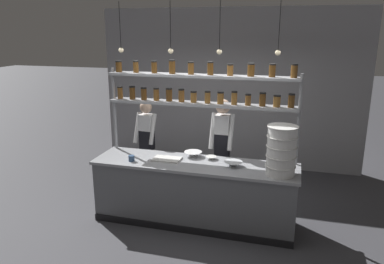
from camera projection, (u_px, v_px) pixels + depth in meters
name	position (u px, v px, depth m)	size (l,w,h in m)	color
ground_plane	(194.00, 221.00, 5.57)	(40.00, 40.00, 0.00)	#3D3D42
back_wall	(229.00, 89.00, 7.59)	(5.33, 0.12, 3.17)	#939399
prep_counter	(194.00, 192.00, 5.45)	(2.93, 0.76, 0.92)	slate
spice_shelf_unit	(201.00, 93.00, 5.38)	(2.81, 0.28, 2.33)	#999BA0
chef_left	(147.00, 141.00, 6.36)	(0.38, 0.30, 1.61)	black
chef_center	(222.00, 145.00, 5.82)	(0.37, 0.30, 1.74)	black
container_stack	(281.00, 151.00, 4.81)	(0.40, 0.40, 0.66)	white
cutting_board	(167.00, 159.00, 5.44)	(0.40, 0.26, 0.02)	silver
prep_bowl_near_left	(193.00, 154.00, 5.58)	(0.27, 0.27, 0.07)	white
prep_bowl_center_front	(233.00, 164.00, 5.17)	(0.26, 0.26, 0.07)	silver
prep_bowl_center_back	(211.00, 158.00, 5.47)	(0.16, 0.16, 0.04)	silver
serving_cup_front	(131.00, 158.00, 5.38)	(0.09, 0.09, 0.08)	#334C70
pendant_light_row	(195.00, 49.00, 4.90)	(2.20, 0.07, 0.68)	black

